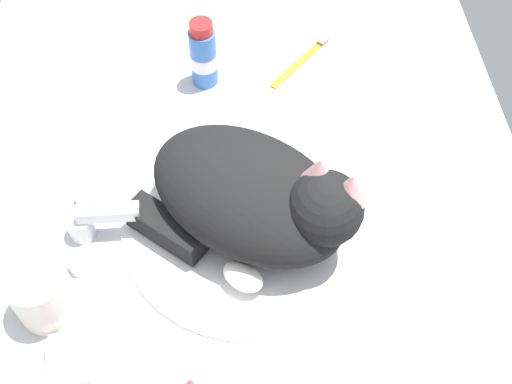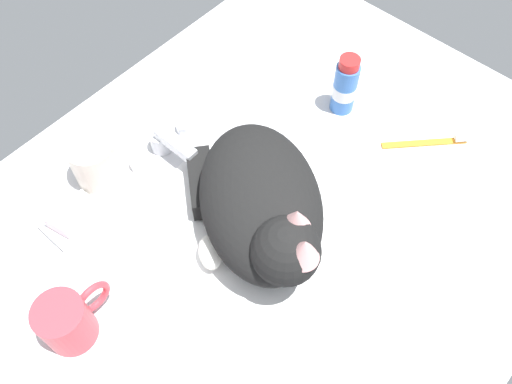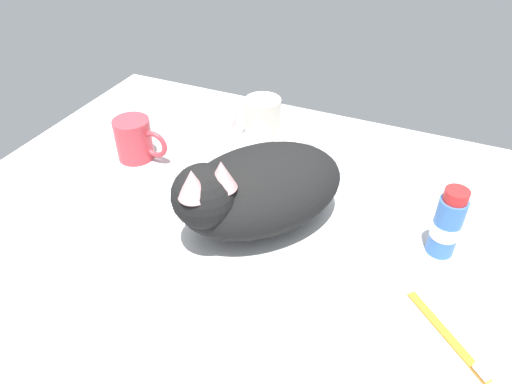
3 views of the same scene
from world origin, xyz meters
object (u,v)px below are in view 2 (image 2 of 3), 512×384
object	(u,v)px
faucet	(165,143)
soap_bar	(70,214)
cat	(262,208)
rinse_cup	(95,162)
coffee_mug	(68,321)
toothpaste_bottle	(345,86)
toothbrush	(430,142)

from	to	relation	value
faucet	soap_bar	world-z (taller)	faucet
cat	rinse_cup	size ratio (longest dim) A/B	3.89
coffee_mug	toothpaste_bottle	bearing A→B (deg)	-2.98
coffee_mug	soap_bar	bearing A→B (deg)	52.55
faucet	toothpaste_bottle	world-z (taller)	toothpaste_bottle
coffee_mug	soap_bar	size ratio (longest dim) A/B	1.76
faucet	coffee_mug	world-z (taller)	coffee_mug
toothbrush	cat	bearing A→B (deg)	162.52
faucet	cat	distance (cm)	23.19
faucet	soap_bar	size ratio (longest dim) A/B	2.13
coffee_mug	toothbrush	size ratio (longest dim) A/B	0.95
faucet	rinse_cup	bearing A→B (deg)	157.33
coffee_mug	faucet	bearing A→B (deg)	23.56
toothbrush	toothpaste_bottle	bearing A→B (deg)	102.12
faucet	toothbrush	bearing A→B (deg)	-46.09
rinse_cup	toothbrush	distance (cm)	56.89
faucet	rinse_cup	world-z (taller)	rinse_cup
coffee_mug	toothpaste_bottle	distance (cm)	58.67
coffee_mug	toothbrush	distance (cm)	65.24
coffee_mug	toothpaste_bottle	xyz separation A→B (cm)	(58.57, -3.05, 1.31)
faucet	coffee_mug	xyz separation A→B (cm)	(-30.47, -13.29, 1.67)
toothbrush	soap_bar	bearing A→B (deg)	146.44
toothpaste_bottle	toothbrush	xyz separation A→B (cm)	(3.55, -16.53, -4.97)
cat	toothpaste_bottle	distance (cm)	29.79
coffee_mug	cat	bearing A→B (deg)	-17.52
coffee_mug	rinse_cup	world-z (taller)	rinse_cup
soap_bar	toothpaste_bottle	bearing A→B (deg)	-20.07
cat	soap_bar	distance (cm)	30.48
rinse_cup	toothpaste_bottle	size ratio (longest dim) A/B	0.72
cat	rinse_cup	xyz separation A→B (cm)	(-10.05, 27.20, -3.31)
faucet	toothpaste_bottle	xyz separation A→B (cm)	(28.10, -16.34, 2.99)
faucet	cat	bearing A→B (deg)	-92.40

